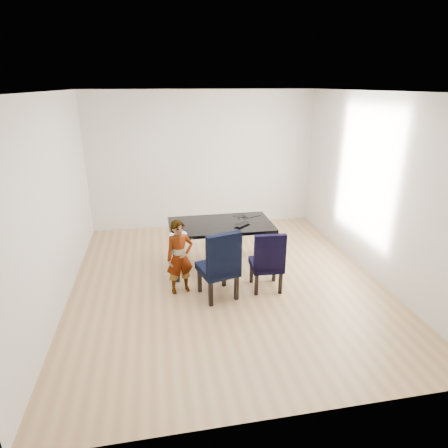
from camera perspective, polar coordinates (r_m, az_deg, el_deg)
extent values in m
cube|color=tan|center=(5.70, 0.37, -8.78)|extent=(4.50, 5.00, 0.01)
cube|color=white|center=(4.97, 0.45, 19.61)|extent=(4.50, 5.00, 0.01)
cube|color=silver|center=(7.58, -3.22, 9.60)|extent=(4.50, 0.01, 2.70)
cube|color=white|center=(2.93, 9.82, -9.15)|extent=(4.50, 0.01, 2.70)
cube|color=silver|center=(5.25, -24.56, 2.78)|extent=(0.01, 5.00, 2.70)
cube|color=silver|center=(6.01, 22.13, 5.19)|extent=(0.01, 5.00, 2.70)
cube|color=black|center=(5.97, -0.53, -3.28)|extent=(1.60, 0.90, 0.75)
cube|color=black|center=(5.11, -0.99, -5.98)|extent=(0.59, 0.61, 1.00)
cube|color=black|center=(5.36, 6.46, -5.41)|extent=(0.46, 0.48, 0.90)
imported|color=#D04611|center=(5.24, -6.75, -5.05)|extent=(0.44, 0.34, 1.07)
cylinder|color=white|center=(5.43, -6.96, -1.56)|extent=(0.26, 0.26, 0.01)
ellipsoid|color=#B47E40|center=(5.41, -7.11, -1.23)|extent=(0.16, 0.09, 0.06)
imported|color=black|center=(5.79, 2.46, 0.05)|extent=(0.36, 0.35, 0.02)
torus|color=black|center=(6.06, 2.84, 0.93)|extent=(0.16, 0.16, 0.01)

